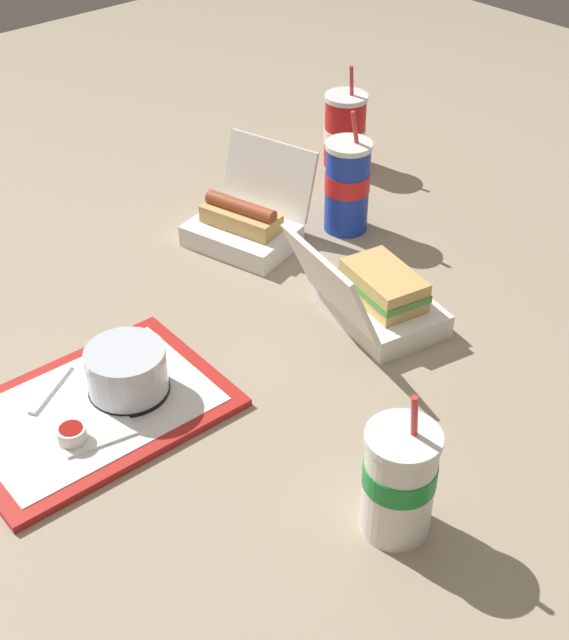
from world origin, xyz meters
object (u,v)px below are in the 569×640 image
object	(u,v)px
cake_container	(127,372)
soda_cup_left	(347,185)
food_tray	(93,411)
plastic_fork	(51,389)
clamshell_hotdog_right	(245,223)
clamshell_sandwich_front	(377,299)
ketchup_cup	(72,434)
soda_cup_center	(399,480)
soda_cup_back	(345,131)

from	to	relation	value
cake_container	soda_cup_left	world-z (taller)	soda_cup_left
food_tray	plastic_fork	xyz separation A→B (m)	(-0.03, 0.07, 0.01)
cake_container	plastic_fork	bearing A→B (deg)	138.08
clamshell_hotdog_right	clamshell_sandwich_front	world-z (taller)	clamshell_sandwich_front
cake_container	ketchup_cup	size ratio (longest dim) A/B	2.95
food_tray	soda_cup_center	distance (m)	0.46
plastic_fork	soda_cup_center	distance (m)	0.54
clamshell_sandwich_front	soda_cup_left	world-z (taller)	soda_cup_left
soda_cup_center	cake_container	bearing A→B (deg)	104.99
soda_cup_center	soda_cup_back	world-z (taller)	same
clamshell_sandwich_front	soda_cup_center	world-z (taller)	soda_cup_center
plastic_fork	clamshell_hotdog_right	xyz separation A→B (m)	(0.48, 0.14, 0.02)
soda_cup_left	ketchup_cup	bearing A→B (deg)	-165.88
food_tray	soda_cup_center	size ratio (longest dim) A/B	1.76
ketchup_cup	soda_cup_center	size ratio (longest dim) A/B	0.19
food_tray	soda_cup_left	distance (m)	0.65
ketchup_cup	plastic_fork	size ratio (longest dim) A/B	0.36
food_tray	clamshell_hotdog_right	bearing A→B (deg)	25.22
soda_cup_back	clamshell_sandwich_front	bearing A→B (deg)	-129.27
clamshell_sandwich_front	soda_cup_back	xyz separation A→B (m)	(0.36, 0.43, 0.03)
cake_container	soda_cup_back	bearing A→B (deg)	23.40
ketchup_cup	soda_cup_center	bearing A→B (deg)	-59.21
soda_cup_center	clamshell_hotdog_right	bearing A→B (deg)	65.79
clamshell_sandwich_front	soda_cup_back	distance (m)	0.56
plastic_fork	clamshell_hotdog_right	world-z (taller)	clamshell_hotdog_right
plastic_fork	soda_cup_back	distance (m)	0.88
soda_cup_left	cake_container	bearing A→B (deg)	-166.62
soda_cup_left	soda_cup_center	bearing A→B (deg)	-129.81
cake_container	plastic_fork	distance (m)	0.12
ketchup_cup	clamshell_sandwich_front	size ratio (longest dim) A/B	0.17
food_tray	cake_container	world-z (taller)	cake_container
plastic_fork	clamshell_sandwich_front	xyz separation A→B (m)	(0.49, -0.18, 0.03)
plastic_fork	cake_container	bearing A→B (deg)	-73.24
soda_cup_center	soda_cup_left	size ratio (longest dim) A/B	0.92
cake_container	ketchup_cup	xyz separation A→B (m)	(-0.12, -0.04, -0.02)
ketchup_cup	clamshell_hotdog_right	distance (m)	0.58
cake_container	clamshell_sandwich_front	distance (m)	0.42
clamshell_hotdog_right	clamshell_sandwich_front	xyz separation A→B (m)	(0.00, -0.33, 0.00)
plastic_fork	clamshell_sandwich_front	distance (m)	0.52
clamshell_sandwich_front	plastic_fork	bearing A→B (deg)	159.46
ketchup_cup	soda_cup_back	world-z (taller)	soda_cup_back
clamshell_hotdog_right	soda_cup_back	world-z (taller)	soda_cup_back
clamshell_hotdog_right	soda_cup_left	size ratio (longest dim) A/B	0.97
clamshell_hotdog_right	food_tray	bearing A→B (deg)	-154.78
food_tray	ketchup_cup	world-z (taller)	ketchup_cup
cake_container	soda_cup_back	distance (m)	0.83
food_tray	ketchup_cup	bearing A→B (deg)	-143.15
food_tray	plastic_fork	bearing A→B (deg)	109.86
ketchup_cup	soda_cup_back	size ratio (longest dim) A/B	0.19
food_tray	plastic_fork	world-z (taller)	plastic_fork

